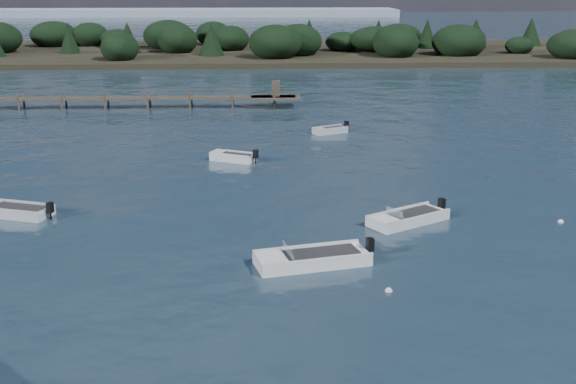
{
  "coord_description": "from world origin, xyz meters",
  "views": [
    {
      "loc": [
        2.08,
        -25.4,
        12.76
      ],
      "look_at": [
        3.78,
        14.0,
        1.0
      ],
      "focal_mm": 45.0,
      "sensor_mm": 36.0,
      "label": 1
    }
  ],
  "objects_px": {
    "jetty": "(21,99)",
    "dinghy_mid_white_a": "(312,261)",
    "tender_far_grey_b": "(330,131)",
    "dinghy_mid_white_b": "(408,220)",
    "dinghy_mid_grey": "(13,212)",
    "tender_far_white": "(233,158)"
  },
  "relations": [
    {
      "from": "tender_far_white",
      "to": "jetty",
      "type": "distance_m",
      "value": 31.51
    },
    {
      "from": "tender_far_grey_b",
      "to": "tender_far_white",
      "type": "distance_m",
      "value": 12.28
    },
    {
      "from": "dinghy_mid_grey",
      "to": "dinghy_mid_white_a",
      "type": "xyz_separation_m",
      "value": [
        16.16,
        -7.93,
        0.01
      ]
    },
    {
      "from": "tender_far_white",
      "to": "jetty",
      "type": "relative_size",
      "value": 0.06
    },
    {
      "from": "tender_far_grey_b",
      "to": "dinghy_mid_white_a",
      "type": "distance_m",
      "value": 29.45
    },
    {
      "from": "dinghy_mid_white_a",
      "to": "tender_far_white",
      "type": "distance_m",
      "value": 20.34
    },
    {
      "from": "dinghy_mid_grey",
      "to": "tender_far_white",
      "type": "distance_m",
      "value": 16.88
    },
    {
      "from": "dinghy_mid_grey",
      "to": "dinghy_mid_white_a",
      "type": "height_order",
      "value": "dinghy_mid_white_a"
    },
    {
      "from": "tender_far_grey_b",
      "to": "dinghy_mid_white_a",
      "type": "relative_size",
      "value": 0.57
    },
    {
      "from": "dinghy_mid_white_b",
      "to": "dinghy_mid_white_a",
      "type": "bearing_deg",
      "value": -134.75
    },
    {
      "from": "dinghy_mid_grey",
      "to": "jetty",
      "type": "bearing_deg",
      "value": 106.34
    },
    {
      "from": "tender_far_grey_b",
      "to": "dinghy_mid_white_b",
      "type": "xyz_separation_m",
      "value": [
        1.89,
        -23.51,
        0.0
      ]
    },
    {
      "from": "dinghy_mid_grey",
      "to": "dinghy_mid_white_b",
      "type": "distance_m",
      "value": 21.92
    },
    {
      "from": "tender_far_grey_b",
      "to": "tender_far_white",
      "type": "relative_size",
      "value": 0.91
    },
    {
      "from": "dinghy_mid_white_b",
      "to": "jetty",
      "type": "relative_size",
      "value": 0.07
    },
    {
      "from": "dinghy_mid_grey",
      "to": "tender_far_grey_b",
      "type": "xyz_separation_m",
      "value": [
        19.91,
        21.28,
        -0.0
      ]
    },
    {
      "from": "tender_far_grey_b",
      "to": "dinghy_mid_white_b",
      "type": "bearing_deg",
      "value": -85.41
    },
    {
      "from": "dinghy_mid_grey",
      "to": "tender_far_grey_b",
      "type": "height_order",
      "value": "dinghy_mid_grey"
    },
    {
      "from": "dinghy_mid_white_a",
      "to": "dinghy_mid_white_b",
      "type": "distance_m",
      "value": 8.02
    },
    {
      "from": "dinghy_mid_grey",
      "to": "tender_far_grey_b",
      "type": "relative_size",
      "value": 1.47
    },
    {
      "from": "jetty",
      "to": "dinghy_mid_white_a",
      "type": "bearing_deg",
      "value": -58.23
    },
    {
      "from": "jetty",
      "to": "dinghy_mid_grey",
      "type": "bearing_deg",
      "value": -73.66
    }
  ]
}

